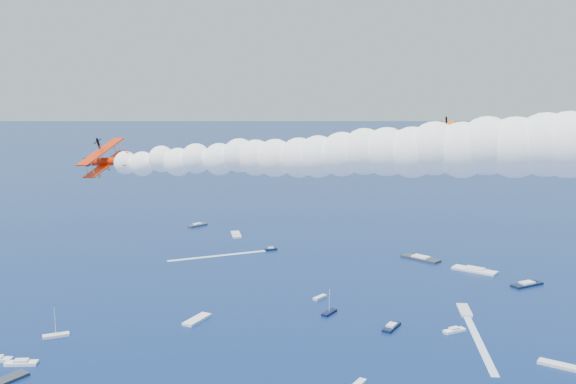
% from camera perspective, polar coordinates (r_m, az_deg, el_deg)
% --- Properties ---
extents(biplane_lead, '(7.84, 9.01, 6.46)m').
position_cam_1_polar(biplane_lead, '(99.04, 13.62, 4.56)').
color(biplane_lead, '#FA5605').
extents(biplane_trail, '(8.19, 9.80, 8.07)m').
position_cam_1_polar(biplane_trail, '(89.86, -15.01, 2.52)').
color(biplane_trail, red).
extents(smoke_trail_trail, '(61.42, 7.98, 11.37)m').
position_cam_1_polar(smoke_trail_trail, '(75.30, 3.66, 3.25)').
color(smoke_trail_trail, white).
extents(spectator_boats, '(230.05, 162.81, 0.70)m').
position_cam_1_polar(spectator_boats, '(208.04, 9.56, -8.85)').
color(spectator_boats, silver).
rests_on(spectator_boats, ground).
extents(boat_wakes, '(199.12, 111.91, 0.04)m').
position_cam_1_polar(boat_wakes, '(220.63, 14.61, -8.03)').
color(boat_wakes, white).
rests_on(boat_wakes, ground).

